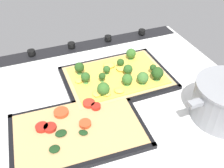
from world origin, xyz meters
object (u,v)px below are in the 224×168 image
Objects in this scene: baking_tray_front at (117,78)px; baking_tray_back at (78,131)px; veggie_pizza_back at (77,129)px; broccoli_pizza at (118,75)px.

baking_tray_front is 0.97× the size of baking_tray_back.
veggie_pizza_back reaches higher than baking_tray_front.
broccoli_pizza reaches higher than baking_tray_back.
veggie_pizza_back reaches higher than baking_tray_back.
baking_tray_back is at bearing 112.18° from veggie_pizza_back.
broccoli_pizza is 24.85cm from baking_tray_back.
veggie_pizza_back is (18.39, 16.38, -1.00)cm from broccoli_pizza.
baking_tray_back is (18.21, 16.83, -1.68)cm from broccoli_pizza.
veggie_pizza_back is at bearing 43.07° from baking_tray_front.
broccoli_pizza is at bearing -137.25° from baking_tray_back.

